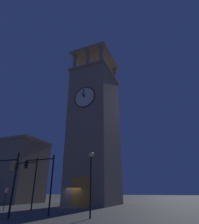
{
  "coord_description": "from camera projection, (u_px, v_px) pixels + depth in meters",
  "views": [
    {
      "loc": [
        -15.1,
        25.91,
        2.01
      ],
      "look_at": [
        -2.28,
        -4.31,
        15.93
      ],
      "focal_mm": 30.1,
      "sensor_mm": 36.0,
      "label": 1
    }
  ],
  "objects": [
    {
      "name": "ground_plane",
      "position": [
        73.0,
        207.0,
        26.6
      ],
      "size": [
        200.0,
        200.0,
        0.0
      ],
      "primitive_type": "plane",
      "color": "#56544F"
    },
    {
      "name": "clocktower",
      "position": [
        95.0,
        130.0,
        34.61
      ],
      "size": [
        7.61,
        9.44,
        30.82
      ],
      "color": "gray",
      "rests_on": "ground_plane"
    },
    {
      "name": "adjacent_wing_building",
      "position": [
        1.0,
        171.0,
        39.09
      ],
      "size": [
        18.81,
        8.29,
        11.73
      ],
      "color": "gray",
      "rests_on": "ground_plane"
    },
    {
      "name": "traffic_signal_near",
      "position": [
        42.0,
        174.0,
        18.61
      ],
      "size": [
        3.63,
        0.41,
        5.41
      ],
      "color": "black",
      "rests_on": "ground_plane"
    },
    {
      "name": "traffic_signal_mid",
      "position": [
        29.0,
        175.0,
        22.92
      ],
      "size": [
        3.37,
        0.41,
        5.88
      ],
      "color": "black",
      "rests_on": "ground_plane"
    },
    {
      "name": "traffic_signal_far",
      "position": [
        7.0,
        175.0,
        16.34
      ],
      "size": [
        3.04,
        0.41,
        5.19
      ],
      "color": "black",
      "rests_on": "ground_plane"
    },
    {
      "name": "street_lamp",
      "position": [
        91.0,
        171.0,
        16.39
      ],
      "size": [
        0.44,
        0.44,
        5.31
      ],
      "color": "black",
      "rests_on": "ground_plane"
    },
    {
      "name": "no_horn_sign",
      "position": [
        6.0,
        192.0,
        21.68
      ],
      "size": [
        0.78,
        0.14,
        2.51
      ],
      "color": "black",
      "rests_on": "ground_plane"
    }
  ]
}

